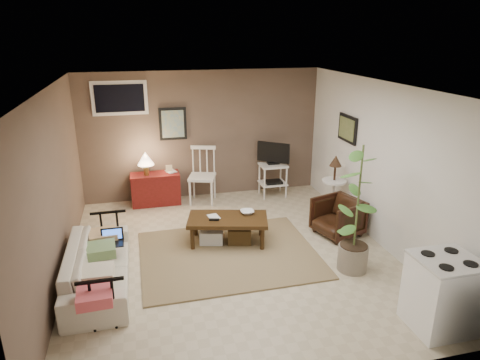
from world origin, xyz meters
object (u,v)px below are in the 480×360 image
object	(u,v)px
armchair	(338,215)
tv_stand	(273,168)
red_console	(155,186)
side_table	(334,179)
coffee_table	(227,228)
stove	(443,293)
sofa	(97,260)
spindle_chair	(202,177)
potted_plant	(358,205)

from	to	relation	value
armchair	tv_stand	bearing A→B (deg)	176.35
red_console	side_table	world-z (taller)	side_table
coffee_table	stove	distance (m)	3.06
sofa	tv_stand	world-z (taller)	tv_stand
sofa	stove	distance (m)	4.02
coffee_table	side_table	bearing A→B (deg)	15.78
red_console	side_table	xyz separation A→B (m)	(2.96, -1.30, 0.33)
side_table	red_console	bearing A→B (deg)	156.33
spindle_chair	side_table	bearing A→B (deg)	-30.17
tv_stand	side_table	size ratio (longest dim) A/B	0.97
tv_stand	red_console	bearing A→B (deg)	177.15
coffee_table	side_table	xyz separation A→B (m)	(1.99, 0.56, 0.43)
red_console	potted_plant	distance (m)	3.92
stove	armchair	bearing A→B (deg)	91.96
coffee_table	armchair	size ratio (longest dim) A/B	1.96
sofa	red_console	distance (m)	2.73
side_table	tv_stand	bearing A→B (deg)	120.77
spindle_chair	red_console	bearing A→B (deg)	174.35
sofa	side_table	world-z (taller)	side_table
sofa	potted_plant	distance (m)	3.37
side_table	coffee_table	bearing A→B (deg)	-164.22
red_console	armchair	world-z (taller)	red_console
red_console	coffee_table	bearing A→B (deg)	-62.40
sofa	tv_stand	distance (m)	3.97
side_table	armchair	xyz separation A→B (m)	(-0.24, -0.68, -0.35)
spindle_chair	side_table	world-z (taller)	side_table
red_console	armchair	xyz separation A→B (m)	(2.72, -1.98, -0.02)
potted_plant	red_console	bearing A→B (deg)	129.31
spindle_chair	stove	bearing A→B (deg)	-65.45
coffee_table	potted_plant	world-z (taller)	potted_plant
spindle_chair	stove	world-z (taller)	spindle_chair
red_console	stove	distance (m)	5.13
side_table	potted_plant	xyz separation A→B (m)	(-0.50, -1.70, 0.26)
armchair	sofa	bearing A→B (deg)	-98.03
potted_plant	stove	world-z (taller)	potted_plant
coffee_table	tv_stand	distance (m)	2.19
tv_stand	stove	bearing A→B (deg)	-82.53
side_table	stove	bearing A→B (deg)	-92.97
spindle_chair	side_table	xyz separation A→B (m)	(2.08, -1.21, 0.19)
red_console	armchair	bearing A→B (deg)	-36.03
tv_stand	potted_plant	bearing A→B (deg)	-85.99
sofa	red_console	xyz separation A→B (m)	(0.84, 2.59, -0.01)
sofa	armchair	distance (m)	3.62
potted_plant	tv_stand	bearing A→B (deg)	94.01
armchair	stove	bearing A→B (deg)	-15.82
sofa	spindle_chair	distance (m)	3.04
sofa	tv_stand	bearing A→B (deg)	-51.28
spindle_chair	armchair	world-z (taller)	spindle_chair
coffee_table	armchair	bearing A→B (deg)	-3.99
sofa	armchair	xyz separation A→B (m)	(3.56, 0.61, -0.03)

